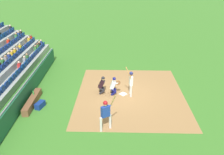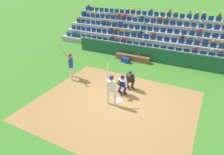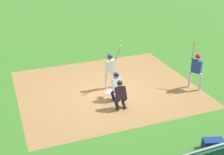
{
  "view_description": "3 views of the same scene",
  "coord_description": "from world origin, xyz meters",
  "px_view_note": "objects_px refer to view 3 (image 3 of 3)",
  "views": [
    {
      "loc": [
        14.06,
        -0.71,
        7.79
      ],
      "look_at": [
        0.03,
        -0.77,
        1.27
      ],
      "focal_mm": 37.47,
      "sensor_mm": 36.0,
      "label": 1
    },
    {
      "loc": [
        -3.76,
        8.38,
        6.19
      ],
      "look_at": [
        0.54,
        -0.36,
        1.15
      ],
      "focal_mm": 31.73,
      "sensor_mm": 36.0,
      "label": 2
    },
    {
      "loc": [
        -4.85,
        -12.09,
        6.82
      ],
      "look_at": [
        -0.09,
        -0.39,
        0.97
      ],
      "focal_mm": 50.23,
      "sensor_mm": 36.0,
      "label": 3
    }
  ],
  "objects_px": {
    "batter_at_plate": "(110,67)",
    "water_bottle_on_bench": "(205,152)",
    "catcher_crouching": "(117,84)",
    "home_plate_umpire": "(120,93)",
    "equipment_duffel_bag": "(213,144)",
    "home_plate_marker": "(111,92)",
    "on_deck_batter": "(196,67)"
  },
  "relations": [
    {
      "from": "batter_at_plate",
      "to": "water_bottle_on_bench",
      "type": "height_order",
      "value": "batter_at_plate"
    },
    {
      "from": "home_plate_marker",
      "to": "on_deck_batter",
      "type": "xyz_separation_m",
      "value": [
        3.9,
        -1.07,
        1.08
      ]
    },
    {
      "from": "water_bottle_on_bench",
      "to": "equipment_duffel_bag",
      "type": "xyz_separation_m",
      "value": [
        0.87,
        0.64,
        -0.38
      ]
    },
    {
      "from": "batter_at_plate",
      "to": "home_plate_umpire",
      "type": "height_order",
      "value": "batter_at_plate"
    },
    {
      "from": "home_plate_marker",
      "to": "home_plate_umpire",
      "type": "distance_m",
      "value": 1.6
    },
    {
      "from": "water_bottle_on_bench",
      "to": "on_deck_batter",
      "type": "bearing_deg",
      "value": 57.49
    },
    {
      "from": "home_plate_marker",
      "to": "catcher_crouching",
      "type": "bearing_deg",
      "value": -87.31
    },
    {
      "from": "on_deck_batter",
      "to": "equipment_duffel_bag",
      "type": "bearing_deg",
      "value": -117.75
    },
    {
      "from": "home_plate_marker",
      "to": "batter_at_plate",
      "type": "relative_size",
      "value": 0.2
    },
    {
      "from": "home_plate_marker",
      "to": "batter_at_plate",
      "type": "distance_m",
      "value": 1.19
    },
    {
      "from": "water_bottle_on_bench",
      "to": "on_deck_batter",
      "type": "xyz_separation_m",
      "value": [
        3.04,
        4.78,
        0.53
      ]
    },
    {
      "from": "batter_at_plate",
      "to": "equipment_duffel_bag",
      "type": "relative_size",
      "value": 3.2
    },
    {
      "from": "home_plate_marker",
      "to": "on_deck_batter",
      "type": "distance_m",
      "value": 4.18
    },
    {
      "from": "on_deck_batter",
      "to": "home_plate_marker",
      "type": "bearing_deg",
      "value": 164.62
    },
    {
      "from": "batter_at_plate",
      "to": "equipment_duffel_bag",
      "type": "bearing_deg",
      "value": -74.8
    },
    {
      "from": "on_deck_batter",
      "to": "water_bottle_on_bench",
      "type": "bearing_deg",
      "value": -122.51
    },
    {
      "from": "water_bottle_on_bench",
      "to": "batter_at_plate",
      "type": "bearing_deg",
      "value": 96.11
    },
    {
      "from": "home_plate_umpire",
      "to": "equipment_duffel_bag",
      "type": "relative_size",
      "value": 1.82
    },
    {
      "from": "home_plate_umpire",
      "to": "water_bottle_on_bench",
      "type": "xyz_separation_m",
      "value": [
        0.99,
        -4.4,
        -0.13
      ]
    },
    {
      "from": "equipment_duffel_bag",
      "to": "on_deck_batter",
      "type": "distance_m",
      "value": 4.76
    },
    {
      "from": "home_plate_umpire",
      "to": "catcher_crouching",
      "type": "bearing_deg",
      "value": 78.19
    },
    {
      "from": "home_plate_umpire",
      "to": "on_deck_batter",
      "type": "xyz_separation_m",
      "value": [
        4.03,
        0.38,
        0.4
      ]
    },
    {
      "from": "home_plate_marker",
      "to": "home_plate_umpire",
      "type": "relative_size",
      "value": 0.34
    },
    {
      "from": "home_plate_marker",
      "to": "batter_at_plate",
      "type": "bearing_deg",
      "value": 69.86
    },
    {
      "from": "on_deck_batter",
      "to": "home_plate_umpire",
      "type": "bearing_deg",
      "value": -174.69
    },
    {
      "from": "batter_at_plate",
      "to": "catcher_crouching",
      "type": "xyz_separation_m",
      "value": [
        -0.15,
        -1.13,
        -0.37
      ]
    },
    {
      "from": "catcher_crouching",
      "to": "home_plate_marker",
      "type": "bearing_deg",
      "value": 92.69
    },
    {
      "from": "catcher_crouching",
      "to": "home_plate_umpire",
      "type": "distance_m",
      "value": 0.82
    },
    {
      "from": "batter_at_plate",
      "to": "water_bottle_on_bench",
      "type": "distance_m",
      "value": 6.38
    },
    {
      "from": "home_plate_umpire",
      "to": "water_bottle_on_bench",
      "type": "bearing_deg",
      "value": -77.32
    },
    {
      "from": "home_plate_umpire",
      "to": "equipment_duffel_bag",
      "type": "bearing_deg",
      "value": -63.72
    },
    {
      "from": "water_bottle_on_bench",
      "to": "catcher_crouching",
      "type": "bearing_deg",
      "value": 99.0
    }
  ]
}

